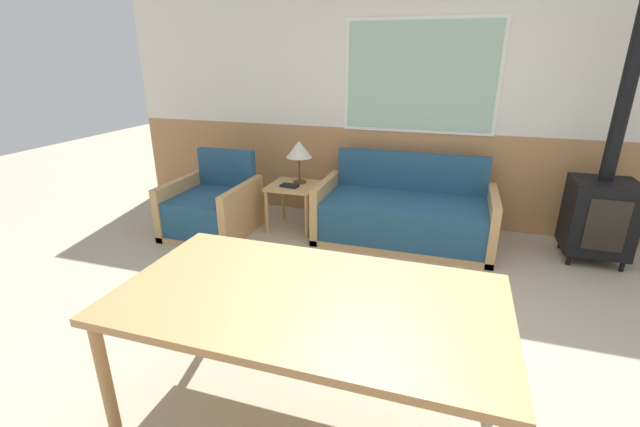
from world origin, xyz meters
The scene contains 9 objects.
ground_plane centered at (0.00, 0.00, 0.00)m, with size 16.00×16.00×0.00m, color #B2A58C.
wall_back centered at (0.00, 2.63, 1.36)m, with size 7.20×0.09×2.70m.
couch centered at (-0.10, 2.01, 0.26)m, with size 1.76×0.88×0.85m.
armchair centered at (-2.10, 1.60, 0.26)m, with size 0.83×0.88×0.84m.
side_table centered at (-1.30, 1.97, 0.42)m, with size 0.52×0.52×0.51m.
table_lamp centered at (-1.26, 2.06, 0.87)m, with size 0.28×0.28×0.46m.
book_stack centered at (-1.31, 1.88, 0.52)m, with size 0.20×0.13×0.02m.
dining_table centered at (-0.26, -0.51, 0.69)m, with size 1.86×1.01×0.75m.
wood_stove centered at (1.66, 2.11, 0.58)m, with size 0.54×0.51×2.41m.
Camera 1 is at (0.34, -2.19, 1.83)m, focal length 24.00 mm.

